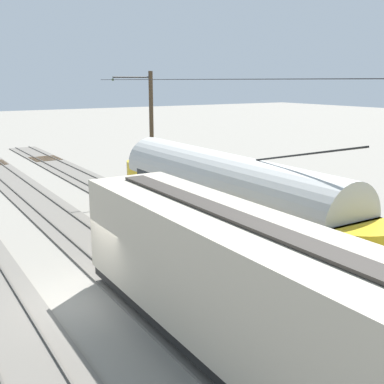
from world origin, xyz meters
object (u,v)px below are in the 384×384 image
(vintage_streetcar, at_px, (224,199))
(switch_stand, at_px, (149,188))
(boxcar_adjacent, at_px, (248,292))
(catenary_pole_foreground, at_px, (151,130))

(vintage_streetcar, height_order, switch_stand, vintage_streetcar)
(boxcar_adjacent, xyz_separation_m, catenary_pole_foreground, (-7.42, -19.71, 1.98))
(vintage_streetcar, height_order, boxcar_adjacent, vintage_streetcar)
(boxcar_adjacent, distance_m, catenary_pole_foreground, 21.15)
(catenary_pole_foreground, relative_size, switch_stand, 6.44)
(catenary_pole_foreground, bearing_deg, boxcar_adjacent, 69.36)
(vintage_streetcar, relative_size, boxcar_adjacent, 1.15)
(vintage_streetcar, bearing_deg, switch_stand, -97.88)
(boxcar_adjacent, bearing_deg, switch_stand, -109.39)
(boxcar_adjacent, relative_size, switch_stand, 11.79)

